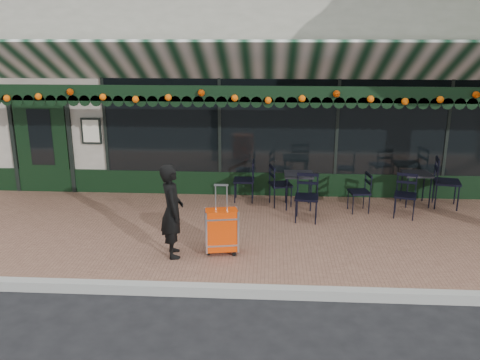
# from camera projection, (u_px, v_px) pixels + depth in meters

# --- Properties ---
(ground) EXTENTS (80.00, 80.00, 0.00)m
(ground) POSITION_uv_depth(u_px,v_px,m) (264.00, 294.00, 7.04)
(ground) COLOR black
(ground) RESTS_ON ground
(sidewalk) EXTENTS (18.00, 4.00, 0.15)m
(sidewalk) POSITION_uv_depth(u_px,v_px,m) (266.00, 234.00, 8.94)
(sidewalk) COLOR brown
(sidewalk) RESTS_ON ground
(curb) EXTENTS (18.00, 0.16, 0.15)m
(curb) POSITION_uv_depth(u_px,v_px,m) (264.00, 292.00, 6.94)
(curb) COLOR #9E9E99
(curb) RESTS_ON ground
(restaurant_building) EXTENTS (12.00, 9.60, 4.50)m
(restaurant_building) POSITION_uv_depth(u_px,v_px,m) (270.00, 78.00, 13.91)
(restaurant_building) COLOR gray
(restaurant_building) RESTS_ON ground
(woman) EXTENTS (0.49, 0.61, 1.46)m
(woman) POSITION_uv_depth(u_px,v_px,m) (172.00, 211.00, 7.71)
(woman) COLOR black
(woman) RESTS_ON sidewalk
(suitcase) EXTENTS (0.53, 0.35, 1.12)m
(suitcase) POSITION_uv_depth(u_px,v_px,m) (222.00, 231.00, 7.88)
(suitcase) COLOR #DE3907
(suitcase) RESTS_ON sidewalk
(cafe_table_a) EXTENTS (0.53, 0.53, 0.66)m
(cafe_table_a) POSITION_uv_depth(u_px,v_px,m) (417.00, 176.00, 10.07)
(cafe_table_a) COLOR black
(cafe_table_a) RESTS_ON sidewalk
(cafe_table_b) EXTENTS (0.56, 0.56, 0.69)m
(cafe_table_b) POSITION_uv_depth(u_px,v_px,m) (299.00, 177.00, 9.92)
(cafe_table_b) COLOR black
(cafe_table_b) RESTS_ON sidewalk
(chair_a_left) EXTENTS (0.44, 0.44, 0.77)m
(chair_a_left) POSITION_uv_depth(u_px,v_px,m) (359.00, 192.00, 9.73)
(chair_a_left) COLOR black
(chair_a_left) RESTS_ON sidewalk
(chair_a_right) EXTENTS (0.59, 0.59, 1.00)m
(chair_a_right) POSITION_uv_depth(u_px,v_px,m) (447.00, 183.00, 9.96)
(chair_a_right) COLOR black
(chair_a_right) RESTS_ON sidewalk
(chair_a_front) EXTENTS (0.51, 0.51, 0.82)m
(chair_a_front) POSITION_uv_depth(u_px,v_px,m) (405.00, 196.00, 9.44)
(chair_a_front) COLOR black
(chair_a_front) RESTS_ON sidewalk
(chair_b_left) EXTENTS (0.43, 0.43, 0.86)m
(chair_b_left) POSITION_uv_depth(u_px,v_px,m) (244.00, 181.00, 10.34)
(chair_b_left) COLOR black
(chair_b_left) RESTS_ON sidewalk
(chair_b_right) EXTENTS (0.52, 0.52, 0.84)m
(chair_b_right) POSITION_uv_depth(u_px,v_px,m) (281.00, 185.00, 10.08)
(chair_b_right) COLOR black
(chair_b_right) RESTS_ON sidewalk
(chair_b_front) EXTENTS (0.49, 0.49, 0.87)m
(chair_b_front) POSITION_uv_depth(u_px,v_px,m) (307.00, 198.00, 9.24)
(chair_b_front) COLOR black
(chair_b_front) RESTS_ON sidewalk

